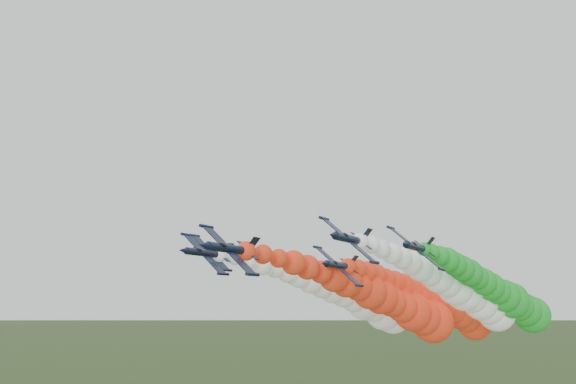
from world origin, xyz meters
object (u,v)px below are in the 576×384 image
Objects in this scene: jet_inner_right at (466,295)px; jet_trail at (446,307)px; jet_lead at (396,305)px; jet_outer_left at (346,294)px; jet_inner_left at (359,301)px; jet_outer_right at (506,297)px.

jet_trail is (-7.76, 13.03, -2.59)m from jet_inner_right.
jet_outer_left reaches higher than jet_lead.
jet_outer_left is at bearing 131.98° from jet_inner_left.
jet_outer_right is at bearing 4.58° from jet_outer_left.
jet_trail is (15.65, 13.07, -1.32)m from jet_inner_left.
jet_inner_left is at bearing 137.93° from jet_lead.
jet_outer_right reaches higher than jet_trail.
jet_outer_left is 0.99× the size of jet_outer_right.
jet_lead is 1.00× the size of jet_outer_right.
jet_outer_left reaches higher than jet_inner_right.
jet_outer_right is at bearing 52.08° from jet_lead.
jet_inner_left reaches higher than jet_lead.
jet_lead is at bearing -133.07° from jet_inner_right.
jet_inner_left is 23.44m from jet_inner_right.
jet_inner_left is 1.00× the size of jet_inner_right.
jet_lead is at bearing -127.92° from jet_outer_right.
jet_outer_right is at bearing 59.06° from jet_inner_right.
jet_inner_left is at bearing -179.89° from jet_inner_right.
jet_outer_left is at bearing -175.42° from jet_outer_right.
jet_inner_right reaches higher than jet_outer_right.
jet_trail is (-13.73, 3.06, -2.08)m from jet_outer_right.
jet_inner_left is 1.00× the size of jet_trail.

